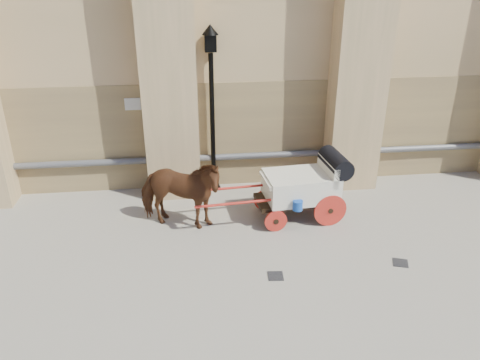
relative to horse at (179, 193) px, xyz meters
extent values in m
plane|color=gray|center=(0.86, -1.69, -0.91)|extent=(90.00, 90.00, 0.00)
cube|color=#9A824F|center=(2.86, 2.46, 0.59)|extent=(44.00, 0.35, 3.00)
cylinder|color=#59595B|center=(2.86, 2.19, -0.01)|extent=(42.00, 0.18, 0.18)
cube|color=beige|center=(-1.14, 2.28, 1.59)|extent=(0.42, 0.04, 0.32)
imported|color=brown|center=(0.00, 0.00, 0.00)|extent=(2.36, 1.62, 1.82)
cube|color=black|center=(2.90, 0.14, -0.41)|extent=(2.09, 1.08, 0.11)
cube|color=beige|center=(2.99, 0.15, -0.04)|extent=(1.83, 1.29, 0.64)
cube|color=beige|center=(3.68, 0.21, 0.33)|extent=(0.23, 1.15, 0.50)
cube|color=beige|center=(2.22, 0.08, 0.19)|extent=(0.41, 1.03, 0.09)
cylinder|color=black|center=(3.86, 0.22, 0.51)|extent=(0.61, 1.18, 0.51)
cylinder|color=red|center=(3.64, -0.37, -0.50)|extent=(0.83, 0.12, 0.82)
cylinder|color=red|center=(3.54, 0.77, -0.50)|extent=(0.83, 0.12, 0.82)
cylinder|color=red|center=(2.27, -0.48, -0.64)|extent=(0.55, 0.10, 0.55)
cylinder|color=red|center=(2.17, 0.65, -0.64)|extent=(0.55, 0.10, 0.55)
cylinder|color=red|center=(1.43, -0.40, -0.13)|extent=(2.20, 0.25, 0.06)
cylinder|color=red|center=(1.36, 0.42, -0.13)|extent=(2.20, 0.25, 0.06)
cylinder|color=#1549AC|center=(2.78, -0.51, -0.22)|extent=(0.24, 0.24, 0.24)
cylinder|color=black|center=(0.95, 2.11, 0.99)|extent=(0.13, 0.13, 3.81)
cone|color=black|center=(0.95, 2.11, -0.72)|extent=(0.38, 0.38, 0.38)
cube|color=black|center=(0.95, 2.11, 3.16)|extent=(0.30, 0.30, 0.44)
cone|color=black|center=(0.95, 2.11, 3.48)|extent=(0.42, 0.42, 0.25)
cube|color=black|center=(1.93, -2.26, -0.90)|extent=(0.35, 0.35, 0.01)
cube|color=black|center=(4.71, -2.12, -0.90)|extent=(0.41, 0.41, 0.01)
camera|label=1|loc=(0.26, -10.06, 5.01)|focal=35.00mm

